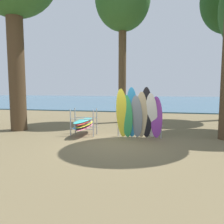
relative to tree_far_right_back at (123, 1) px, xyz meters
The scene contains 5 objects.
ground_plane 9.43m from the tree_far_right_back, 83.30° to the right, with size 80.00×80.00×0.00m, color brown.
lake_water 24.95m from the tree_far_right_back, 88.41° to the left, with size 80.00×36.00×0.10m, color #38607A.
tree_far_right_back is the anchor object (origin of this frame).
leaning_board_pile 8.05m from the tree_far_right_back, 72.25° to the right, with size 2.10×0.75×2.28m.
board_storage_rack 8.28m from the tree_far_right_back, 105.16° to the right, with size 1.15×2.13×1.25m.
Camera 1 is at (1.59, -8.76, 2.25)m, focal length 36.32 mm.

